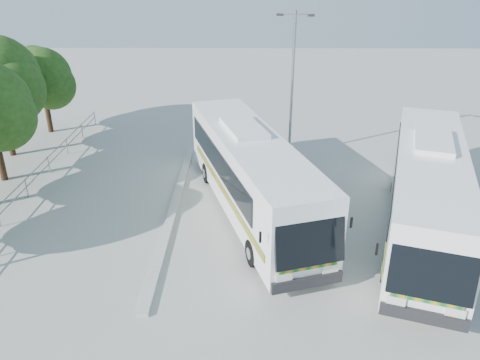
{
  "coord_description": "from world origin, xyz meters",
  "views": [
    {
      "loc": [
        1.13,
        -18.42,
        10.92
      ],
      "look_at": [
        0.95,
        1.89,
        1.52
      ],
      "focal_mm": 35.0,
      "sensor_mm": 36.0,
      "label": 1
    }
  ],
  "objects_px": {
    "tree_far_e": "(43,77)",
    "coach_main": "(251,172)",
    "coach_adjacent": "(427,189)",
    "lamppost": "(292,80)"
  },
  "relations": [
    {
      "from": "coach_adjacent",
      "to": "tree_far_e",
      "type": "bearing_deg",
      "value": 166.61
    },
    {
      "from": "tree_far_e",
      "to": "coach_adjacent",
      "type": "relative_size",
      "value": 0.43
    },
    {
      "from": "coach_main",
      "to": "lamppost",
      "type": "bearing_deg",
      "value": 54.09
    },
    {
      "from": "coach_main",
      "to": "tree_far_e",
      "type": "bearing_deg",
      "value": 123.22
    },
    {
      "from": "tree_far_e",
      "to": "coach_adjacent",
      "type": "bearing_deg",
      "value": -31.92
    },
    {
      "from": "coach_main",
      "to": "coach_adjacent",
      "type": "height_order",
      "value": "coach_adjacent"
    },
    {
      "from": "tree_far_e",
      "to": "coach_main",
      "type": "height_order",
      "value": "tree_far_e"
    },
    {
      "from": "coach_adjacent",
      "to": "lamppost",
      "type": "bearing_deg",
      "value": 137.75
    },
    {
      "from": "tree_far_e",
      "to": "coach_main",
      "type": "xyz_separation_m",
      "value": [
        14.07,
        -11.72,
        -1.82
      ]
    },
    {
      "from": "tree_far_e",
      "to": "coach_adjacent",
      "type": "xyz_separation_m",
      "value": [
        21.68,
        -13.51,
        -1.81
      ]
    }
  ]
}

